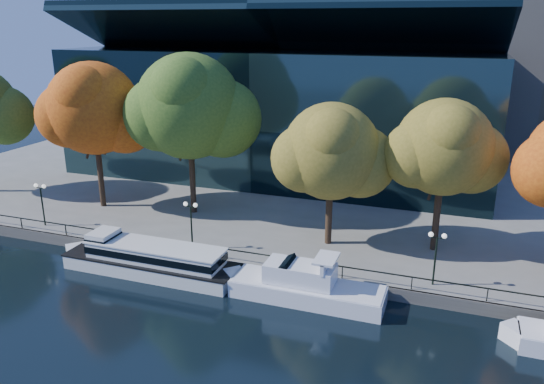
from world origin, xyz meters
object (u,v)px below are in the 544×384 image
at_px(lamp_0, 41,195).
at_px(lamp_1, 191,214).
at_px(lamp_2, 436,247).
at_px(tree_2, 191,109).
at_px(tree_4, 445,150).
at_px(cruiser_near, 301,285).
at_px(tree_1, 95,111).
at_px(tree_3, 333,154).
at_px(tour_boat, 146,258).

bearing_deg(lamp_0, lamp_1, 0.00).
bearing_deg(lamp_2, tree_2, 161.27).
distance_m(tree_2, tree_4, 23.18).
xyz_separation_m(cruiser_near, lamp_0, (-25.93, 3.47, 2.88)).
xyz_separation_m(tree_2, lamp_1, (3.81, -7.89, -7.34)).
relative_size(tree_2, lamp_1, 3.85).
distance_m(lamp_0, lamp_1, 15.40).
bearing_deg(tree_1, lamp_2, -11.03).
height_order(lamp_1, lamp_2, same).
relative_size(cruiser_near, tree_3, 1.02).
height_order(cruiser_near, lamp_1, lamp_1).
height_order(tour_boat, lamp_2, lamp_2).
bearing_deg(lamp_0, tree_2, 34.26).
bearing_deg(cruiser_near, tree_1, 157.63).
distance_m(tree_1, tree_3, 24.30).
relative_size(tree_1, lamp_0, 3.62).
xyz_separation_m(tour_boat, tree_2, (-1.54, 11.38, 10.05)).
xyz_separation_m(tree_2, tree_3, (14.46, -3.09, -2.42)).
distance_m(tree_2, lamp_1, 11.43).
relative_size(cruiser_near, lamp_0, 3.04).
bearing_deg(lamp_0, lamp_2, 0.00).
bearing_deg(tree_3, tree_4, 11.15).
bearing_deg(lamp_1, lamp_2, 0.00).
bearing_deg(lamp_2, tree_4, 91.65).
distance_m(tree_1, tree_2, 9.83).
distance_m(tour_boat, tree_1, 17.81).
bearing_deg(tree_3, tour_boat, -147.28).
relative_size(tree_4, lamp_0, 3.12).
bearing_deg(tree_4, tree_2, 176.56).
bearing_deg(tour_boat, lamp_2, 9.14).
bearing_deg(tour_boat, lamp_1, 57.00).
bearing_deg(tree_4, tour_boat, -155.10).
xyz_separation_m(tree_1, lamp_0, (-1.87, -6.43, -6.88)).
distance_m(tree_3, lamp_1, 12.67).
distance_m(cruiser_near, tree_2, 20.95).
relative_size(tree_3, lamp_0, 2.99).
bearing_deg(lamp_1, tree_3, 24.28).
bearing_deg(tree_1, cruiser_near, -22.37).
relative_size(tree_1, lamp_1, 3.62).
bearing_deg(tree_4, tree_3, -168.85).
bearing_deg(lamp_2, tree_3, 151.40).
height_order(tree_3, lamp_0, tree_3).
relative_size(tree_3, lamp_2, 2.99).
distance_m(tree_4, lamp_2, 8.56).
xyz_separation_m(tour_boat, tree_4, (21.53, 9.99, 8.27)).
bearing_deg(tree_3, cruiser_near, -90.79).
height_order(tree_3, lamp_2, tree_3).
distance_m(tour_boat, tree_3, 17.14).
bearing_deg(lamp_1, cruiser_near, -18.24).
relative_size(tour_boat, tree_4, 1.25).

